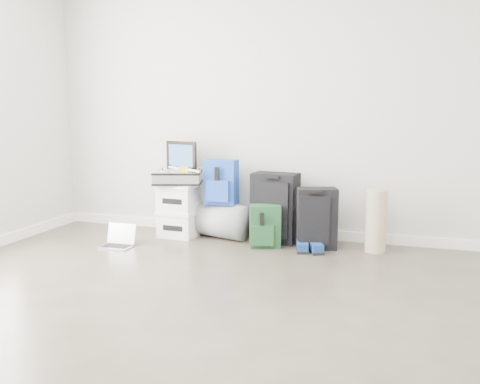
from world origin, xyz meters
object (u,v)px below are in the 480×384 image
(boxes_stack, at_px, (178,210))
(laptop, at_px, (119,241))
(carry_on, at_px, (316,219))
(large_suitcase, at_px, (275,208))
(duffel_bag, at_px, (222,220))
(briefcase, at_px, (178,177))

(boxes_stack, height_order, laptop, boxes_stack)
(carry_on, height_order, laptop, carry_on)
(large_suitcase, xyz_separation_m, laptop, (-1.39, -0.62, -0.29))
(boxes_stack, bearing_deg, duffel_bag, 15.82)
(duffel_bag, relative_size, laptop, 1.96)
(boxes_stack, xyz_separation_m, carry_on, (1.43, -0.04, 0.01))
(briefcase, xyz_separation_m, laptop, (-0.39, -0.53, -0.57))
(carry_on, bearing_deg, briefcase, 160.49)
(boxes_stack, height_order, large_suitcase, large_suitcase)
(large_suitcase, relative_size, laptop, 2.33)
(briefcase, bearing_deg, laptop, -142.84)
(briefcase, xyz_separation_m, large_suitcase, (1.00, 0.09, -0.27))
(large_suitcase, bearing_deg, laptop, -149.39)
(carry_on, bearing_deg, duffel_bag, 154.09)
(briefcase, bearing_deg, boxes_stack, 0.00)
(boxes_stack, distance_m, laptop, 0.69)
(briefcase, xyz_separation_m, carry_on, (1.43, -0.04, -0.33))
(boxes_stack, distance_m, carry_on, 1.43)
(boxes_stack, distance_m, duffel_bag, 0.46)
(boxes_stack, bearing_deg, briefcase, 0.00)
(duffel_bag, bearing_deg, carry_on, 8.89)
(large_suitcase, distance_m, laptop, 1.55)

